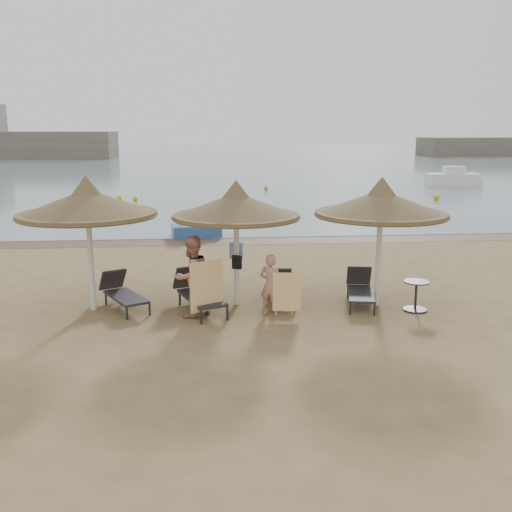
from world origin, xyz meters
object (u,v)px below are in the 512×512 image
at_px(palapa_center, 236,206).
at_px(lounger_far_left, 122,292).
at_px(lounger_near_left, 198,292).
at_px(person_right, 271,280).
at_px(person_left, 191,270).
at_px(palapa_left, 87,204).
at_px(palapa_right, 381,204).
at_px(side_table, 416,297).
at_px(pedal_boat, 196,229).
at_px(lounger_far_right, 360,288).
at_px(lounger_near_right, 282,288).

height_order(palapa_center, lounger_far_left, palapa_center).
bearing_deg(lounger_near_left, palapa_center, -6.46).
bearing_deg(person_right, person_left, 23.58).
distance_m(palapa_left, palapa_right, 7.02).
height_order(side_table, person_left, person_left).
height_order(palapa_right, pedal_boat, palapa_right).
bearing_deg(pedal_boat, person_right, -87.71).
bearing_deg(lounger_far_right, person_left, -159.20).
distance_m(palapa_right, lounger_far_right, 2.23).
relative_size(palapa_center, lounger_far_left, 1.63).
xyz_separation_m(palapa_center, side_table, (4.31, -0.87, -2.15)).
bearing_deg(palapa_center, person_left, -143.54).
distance_m(person_left, pedal_boat, 10.28).
relative_size(lounger_far_right, side_table, 2.65).
height_order(palapa_left, side_table, palapa_left).
bearing_deg(palapa_left, lounger_far_right, -0.22).
xyz_separation_m(lounger_far_left, pedal_boat, (1.68, 9.36, -0.04)).
relative_size(lounger_near_left, lounger_near_right, 1.28).
distance_m(palapa_center, lounger_far_right, 3.78).
bearing_deg(palapa_center, palapa_right, -5.93).
distance_m(lounger_far_right, person_left, 4.34).
bearing_deg(lounger_far_left, person_right, -44.70).
bearing_deg(side_table, palapa_left, 174.43).
xyz_separation_m(palapa_right, pedal_boat, (-4.66, 9.80, -2.22)).
bearing_deg(person_right, lounger_near_left, 5.39).
bearing_deg(palapa_center, lounger_near_left, -166.50).
bearing_deg(person_left, palapa_center, 174.60).
xyz_separation_m(palapa_center, pedal_boat, (-1.17, 9.44, -2.16)).
height_order(lounger_near_left, lounger_far_right, lounger_near_left).
xyz_separation_m(lounger_far_right, pedal_boat, (-4.30, 9.57, -0.03)).
xyz_separation_m(lounger_far_left, lounger_far_right, (5.98, -0.21, -0.00)).
bearing_deg(lounger_far_left, lounger_near_left, -38.46).
xyz_separation_m(palapa_left, person_right, (4.27, -0.84, -1.74)).
height_order(lounger_near_right, lounger_far_right, lounger_far_right).
height_order(lounger_far_right, person_left, person_left).
bearing_deg(lounger_near_right, lounger_far_right, -5.06).
bearing_deg(palapa_right, palapa_left, 177.88).
height_order(lounger_near_right, side_table, lounger_near_right).
distance_m(lounger_far_left, side_table, 7.23).
distance_m(lounger_far_right, pedal_boat, 10.49).
xyz_separation_m(person_left, person_right, (1.85, -0.13, -0.25)).
xyz_separation_m(palapa_center, lounger_near_right, (1.16, 0.18, -2.15)).
xyz_separation_m(palapa_left, lounger_far_left, (0.67, 0.18, -2.23)).
height_order(palapa_center, lounger_near_right, palapa_center).
bearing_deg(palapa_left, person_left, -16.27).
distance_m(lounger_far_left, person_right, 3.77).
bearing_deg(pedal_boat, palapa_left, -112.04).
bearing_deg(pedal_boat, person_left, -97.79).
height_order(side_table, person_right, person_right).
relative_size(palapa_left, lounger_near_left, 1.48).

